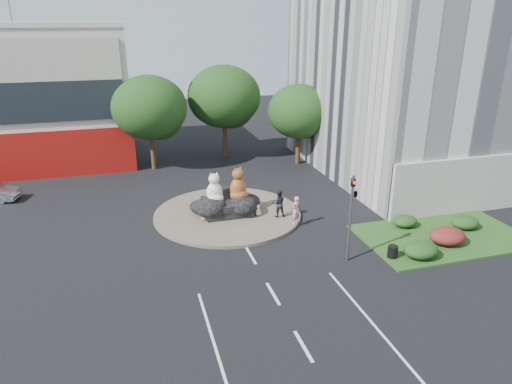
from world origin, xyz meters
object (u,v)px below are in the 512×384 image
cat_tabby (238,183)px  pedestrian_dark (279,203)px  cat_white (214,187)px  litter_bin (393,252)px  pedestrian_pink (296,210)px  kitten_white (258,210)px  kitten_calico (204,214)px

cat_tabby → pedestrian_dark: bearing=-64.3°
cat_white → pedestrian_dark: size_ratio=1.13×
litter_bin → pedestrian_pink: bearing=123.2°
pedestrian_pink → pedestrian_dark: pedestrian_dark is taller
kitten_white → litter_bin: kitten_white is taller
cat_white → cat_tabby: size_ratio=0.91×
kitten_white → cat_tabby: bearing=112.0°
kitten_calico → pedestrian_dark: pedestrian_dark is taller
kitten_calico → pedestrian_pink: size_ratio=0.45×
pedestrian_pink → litter_bin: (3.67, -5.60, -0.67)m
litter_bin → cat_white: bearing=134.8°
cat_tabby → litter_bin: 10.99m
cat_white → cat_tabby: 1.64m
kitten_calico → pedestrian_pink: pedestrian_pink is taller
pedestrian_pink → kitten_calico: bearing=-56.9°
pedestrian_pink → litter_bin: size_ratio=2.71×
pedestrian_pink → litter_bin: bearing=88.1°
cat_white → kitten_calico: bearing=-149.5°
kitten_calico → cat_tabby: bearing=34.0°
cat_tabby → pedestrian_dark: cat_tabby is taller
pedestrian_pink → pedestrian_dark: size_ratio=0.99×
kitten_calico → pedestrian_pink: bearing=-2.5°
pedestrian_dark → litter_bin: bearing=130.5°
cat_white → kitten_calico: cat_white is taller
kitten_calico → kitten_white: (3.63, -0.28, -0.04)m
cat_tabby → kitten_calico: cat_tabby is taller
kitten_calico → pedestrian_pink: (5.58, -2.23, 0.52)m
pedestrian_dark → kitten_white: bearing=-15.9°
litter_bin → kitten_calico: bearing=139.7°
cat_tabby → pedestrian_pink: bearing=-75.0°
cat_white → pedestrian_dark: cat_white is taller
cat_tabby → litter_bin: size_ratio=3.41×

